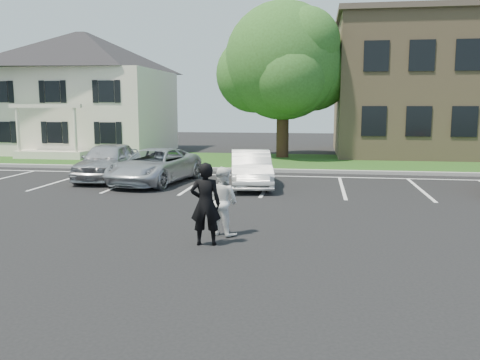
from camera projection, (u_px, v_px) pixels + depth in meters
name	position (u px, v px, depth m)	size (l,w,h in m)	color
ground_plane	(233.00, 241.00, 11.57)	(90.00, 90.00, 0.00)	black
curb	(276.00, 171.00, 23.29)	(40.00, 0.30, 0.15)	gray
grass_strip	(282.00, 162.00, 27.21)	(44.00, 8.00, 0.08)	#1D4019
stall_lines	(305.00, 183.00, 20.11)	(34.00, 5.36, 0.01)	silver
house	(84.00, 93.00, 32.48)	(10.30, 9.22, 7.60)	beige
tree	(285.00, 64.00, 28.62)	(7.80, 7.20, 8.80)	black
man_black_suit	(205.00, 204.00, 11.09)	(0.67, 0.44, 1.84)	black
man_white_shirt	(223.00, 201.00, 12.00)	(0.79, 0.62, 1.63)	white
car_silver_west	(108.00, 161.00, 20.91)	(1.81, 4.51, 1.54)	#B0B0B5
car_silver_minivan	(154.00, 166.00, 19.95)	(2.25, 4.88, 1.36)	#B5B8BE
car_white_sedan	(251.00, 169.00, 19.08)	(1.45, 4.15, 1.37)	white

